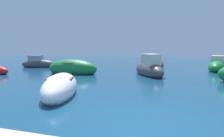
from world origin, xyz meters
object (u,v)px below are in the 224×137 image
at_px(moored_boat_5, 38,64).
at_px(moored_boat_7, 77,64).
at_px(moored_boat_2, 60,87).
at_px(moored_boat_6, 149,69).
at_px(moored_boat_9, 217,66).
at_px(moored_boat_1, 72,69).
at_px(moored_boat_0, 156,64).

xyz_separation_m(moored_boat_5, moored_boat_7, (3.09, 2.96, -0.15)).
height_order(moored_boat_2, moored_boat_6, moored_boat_6).
height_order(moored_boat_5, moored_boat_7, moored_boat_5).
bearing_deg(moored_boat_9, moored_boat_5, -67.80).
distance_m(moored_boat_1, moored_boat_9, 12.86).
height_order(moored_boat_0, moored_boat_7, moored_boat_0).
bearing_deg(moored_boat_1, moored_boat_9, 26.43).
relative_size(moored_boat_2, moored_boat_6, 0.90).
height_order(moored_boat_5, moored_boat_9, moored_boat_9).
height_order(moored_boat_1, moored_boat_5, moored_boat_5).
distance_m(moored_boat_2, moored_boat_9, 14.80).
xyz_separation_m(moored_boat_1, moored_boat_5, (-5.99, 3.61, -0.03)).
height_order(moored_boat_2, moored_boat_9, moored_boat_9).
xyz_separation_m(moored_boat_2, moored_boat_7, (-5.74, 12.96, -0.09)).
bearing_deg(moored_boat_0, moored_boat_2, -27.75).
bearing_deg(moored_boat_6, moored_boat_1, 73.12).
bearing_deg(moored_boat_7, moored_boat_6, -159.19).
xyz_separation_m(moored_boat_1, moored_boat_7, (-2.90, 6.58, -0.18)).
relative_size(moored_boat_0, moored_boat_9, 1.01).
xyz_separation_m(moored_boat_2, moored_boat_5, (-8.83, 10.00, 0.06)).
bearing_deg(moored_boat_2, moored_boat_1, 3.89).
bearing_deg(moored_boat_5, moored_boat_1, -44.38).
distance_m(moored_boat_2, moored_boat_7, 14.17).
bearing_deg(moored_boat_9, moored_boat_0, -86.49).
xyz_separation_m(moored_boat_1, moored_boat_2, (2.83, -6.38, -0.08)).
height_order(moored_boat_0, moored_boat_9, moored_boat_9).
distance_m(moored_boat_1, moored_boat_7, 7.19).
bearing_deg(moored_boat_7, moored_boat_2, 166.81).
distance_m(moored_boat_0, moored_boat_9, 5.59).
relative_size(moored_boat_5, moored_boat_6, 0.83).
relative_size(moored_boat_2, moored_boat_5, 1.09).
bearing_deg(moored_boat_5, moored_boat_7, 30.47).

